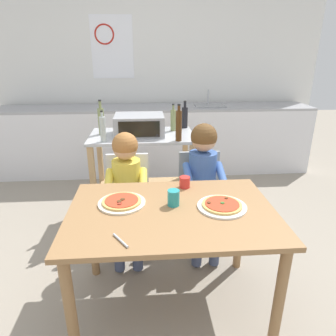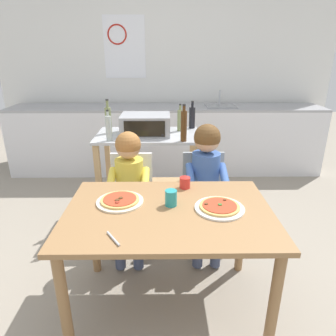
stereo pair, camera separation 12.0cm
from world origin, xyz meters
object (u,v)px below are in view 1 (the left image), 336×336
object	(u,v)px
dining_chair_right	(200,193)
bottle_clear_vinegar	(173,120)
pizza_plate_cream	(122,202)
drinking_cup_red	(185,182)
kitchen_island_cart	(143,164)
bottle_dark_olive_oil	(101,121)
dining_chair_left	(128,197)
drinking_cup_teal	(174,198)
child_in_yellow_shirt	(126,181)
child_in_blue_striped_shirt	(204,174)
serving_spoon	(121,241)
dining_table	(172,225)
bottle_brown_beer	(185,117)
bottle_squat_spirits	(103,129)
toaster_oven	(139,125)
bottle_slim_sauce	(179,125)
pizza_plate_white	(222,206)

from	to	relation	value
dining_chair_right	bottle_clear_vinegar	bearing A→B (deg)	105.61
pizza_plate_cream	drinking_cup_red	size ratio (longest dim) A/B	3.80
kitchen_island_cart	bottle_dark_olive_oil	xyz separation A→B (m)	(-0.37, 0.04, 0.42)
dining_chair_left	pizza_plate_cream	distance (m)	0.65
drinking_cup_teal	child_in_yellow_shirt	bearing A→B (deg)	121.47
dining_chair_right	drinking_cup_teal	bearing A→B (deg)	-113.88
bottle_clear_vinegar	drinking_cup_teal	world-z (taller)	bottle_clear_vinegar
child_in_blue_striped_shirt	dining_chair_right	bearing A→B (deg)	90.00
child_in_yellow_shirt	serving_spoon	xyz separation A→B (m)	(0.02, -0.87, 0.06)
dining_chair_right	child_in_yellow_shirt	size ratio (longest dim) A/B	0.79
pizza_plate_cream	drinking_cup_teal	xyz separation A→B (m)	(0.32, -0.04, 0.04)
bottle_clear_vinegar	dining_table	size ratio (longest dim) A/B	0.21
child_in_yellow_shirt	pizza_plate_cream	bearing A→B (deg)	-90.00
bottle_clear_vinegar	child_in_blue_striped_shirt	world-z (taller)	bottle_clear_vinegar
bottle_brown_beer	child_in_yellow_shirt	world-z (taller)	bottle_brown_beer
kitchen_island_cart	bottle_squat_spirits	xyz separation A→B (m)	(-0.33, -0.22, 0.40)
toaster_oven	bottle_slim_sauce	size ratio (longest dim) A/B	1.41
bottle_brown_beer	serving_spoon	bearing A→B (deg)	-107.10
bottle_slim_sauce	child_in_yellow_shirt	size ratio (longest dim) A/B	0.31
bottle_clear_vinegar	pizza_plate_white	size ratio (longest dim) A/B	0.88
drinking_cup_red	serving_spoon	bearing A→B (deg)	-122.98
pizza_plate_cream	serving_spoon	xyz separation A→B (m)	(0.02, -0.40, -0.01)
pizza_plate_white	bottle_squat_spirits	bearing A→B (deg)	129.57
bottle_brown_beer	drinking_cup_teal	bearing A→B (deg)	-99.87
bottle_clear_vinegar	bottle_slim_sauce	size ratio (longest dim) A/B	0.82
kitchen_island_cart	pizza_plate_cream	xyz separation A→B (m)	(-0.12, -1.11, 0.16)
bottle_slim_sauce	bottle_squat_spirits	xyz separation A→B (m)	(-0.65, 0.02, -0.03)
bottle_brown_beer	drinking_cup_red	distance (m)	1.16
child_in_yellow_shirt	drinking_cup_red	bearing A→B (deg)	-32.32
bottle_squat_spirits	dining_table	distance (m)	1.16
bottle_squat_spirits	dining_table	size ratio (longest dim) A/B	0.22
child_in_blue_striped_shirt	pizza_plate_white	bearing A→B (deg)	-90.01
bottle_slim_sauce	pizza_plate_white	world-z (taller)	bottle_slim_sauce
bottle_squat_spirits	drinking_cup_teal	distance (m)	1.08
bottle_slim_sauce	bottle_squat_spirits	size ratio (longest dim) A/B	1.18
bottle_dark_olive_oil	serving_spoon	distance (m)	1.59
dining_chair_left	dining_chair_right	xyz separation A→B (m)	(0.60, 0.01, 0.00)
bottle_slim_sauce	child_in_yellow_shirt	bearing A→B (deg)	-138.67
bottle_brown_beer	pizza_plate_white	size ratio (longest dim) A/B	0.92
child_in_blue_striped_shirt	serving_spoon	size ratio (longest dim) A/B	7.68
child_in_yellow_shirt	pizza_plate_white	size ratio (longest dim) A/B	3.45
dining_chair_left	pizza_plate_white	distance (m)	0.95
dining_table	child_in_yellow_shirt	size ratio (longest dim) A/B	1.20
bottle_slim_sauce	dining_chair_right	world-z (taller)	bottle_slim_sauce
serving_spoon	kitchen_island_cart	bearing A→B (deg)	86.10
dining_chair_left	child_in_yellow_shirt	size ratio (longest dim) A/B	0.79
drinking_cup_red	pizza_plate_cream	bearing A→B (deg)	-152.94
child_in_blue_striped_shirt	serving_spoon	distance (m)	1.07
kitchen_island_cart	bottle_dark_olive_oil	world-z (taller)	bottle_dark_olive_oil
bottle_dark_olive_oil	serving_spoon	xyz separation A→B (m)	(0.27, -1.54, -0.27)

